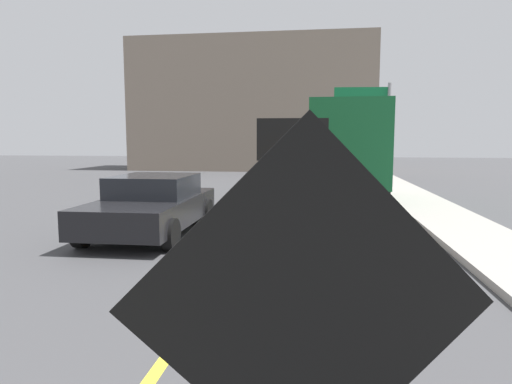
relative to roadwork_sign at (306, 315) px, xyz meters
The scene contains 9 objects.
lane_center_stripe 4.15m from the roadwork_sign, 112.18° to the left, with size 0.14×36.00×0.01m, color yellow.
roadwork_sign is the anchor object (origin of this frame).
arrow_board_trailer 8.33m from the roadwork_sign, 93.68° to the left, with size 1.60×1.85×2.70m.
box_truck 14.87m from the roadwork_sign, 85.94° to the left, with size 2.74×7.15×3.47m.
pickup_car 9.03m from the roadwork_sign, 115.08° to the left, with size 2.14×4.47×1.38m.
highway_guide_sign 21.31m from the roadwork_sign, 82.65° to the left, with size 2.78×0.34×5.00m.
far_building_block 32.67m from the roadwork_sign, 98.56° to the left, with size 17.68×6.30×9.51m, color gray.
traffic_cone_mid_lane 4.11m from the roadwork_sign, 101.06° to the left, with size 0.36×0.36×0.62m.
traffic_cone_far_lane 6.54m from the roadwork_sign, 98.46° to the left, with size 0.36×0.36×0.68m.
Camera 1 is at (1.50, 0.57, 2.21)m, focal length 31.30 mm.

